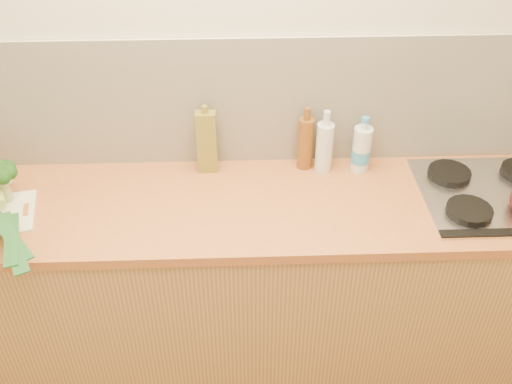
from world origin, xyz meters
TOP-DOWN VIEW (x-y plane):
  - room_shell at (0.00, 1.49)m, footprint 3.50×3.50m
  - counter at (0.00, 1.20)m, footprint 3.20×0.62m
  - gas_hob at (1.02, 1.20)m, footprint 0.58×0.50m
  - leek_back at (-0.84, 1.10)m, footprint 0.32×0.56m
  - oil_tin at (-0.11, 1.42)m, footprint 0.08×0.05m
  - glass_bottle at (0.37, 1.41)m, footprint 0.07×0.07m
  - amber_bottle at (0.29, 1.43)m, footprint 0.06×0.06m
  - water_bottle at (0.52, 1.40)m, footprint 0.08×0.08m

SIDE VIEW (x-z plane):
  - counter at x=0.00m, z-range 0.00..0.90m
  - gas_hob at x=1.02m, z-range 0.89..0.93m
  - leek_back at x=-0.84m, z-range 0.95..0.99m
  - water_bottle at x=0.52m, z-range 0.88..1.10m
  - glass_bottle at x=0.37m, z-range 0.88..1.15m
  - amber_bottle at x=0.29m, z-range 0.88..1.16m
  - oil_tin at x=-0.11m, z-range 0.89..1.19m
  - room_shell at x=0.00m, z-range -0.58..2.92m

